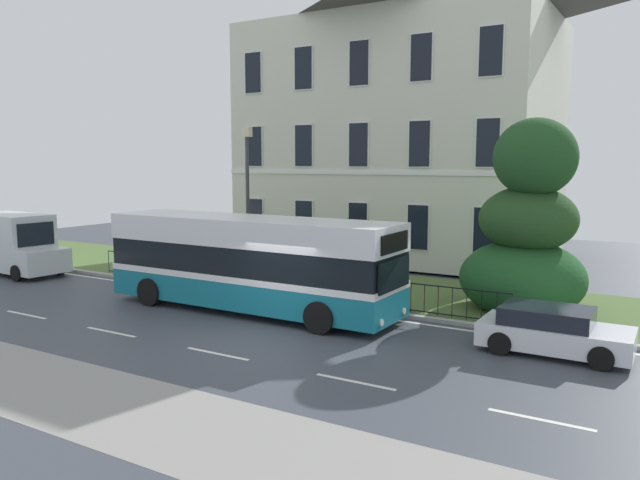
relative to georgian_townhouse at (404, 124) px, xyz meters
The scene contains 8 objects.
ground_plane 16.96m from the georgian_townhouse, 80.07° to the right, with size 60.00×56.00×0.18m.
georgian_townhouse is the anchor object (origin of this frame).
iron_verge_railing 13.65m from the georgian_townhouse, 90.00° to the right, with size 17.34×0.04×0.97m.
evergreen_tree 13.72m from the georgian_townhouse, 49.21° to the right, with size 4.04×4.04×6.46m.
single_decker_bus 15.14m from the georgian_townhouse, 87.55° to the right, with size 10.42×2.71×3.11m.
white_panel_van 19.60m from the georgian_townhouse, 132.07° to the right, with size 5.14×2.42×2.64m.
parked_hatchback_00 18.26m from the georgian_townhouse, 53.97° to the right, with size 3.71×1.86×1.20m.
street_lamp_post 11.90m from the georgian_townhouse, 98.12° to the right, with size 0.36×0.24×6.10m.
Camera 1 is at (10.06, -13.60, 4.91)m, focal length 34.34 mm.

